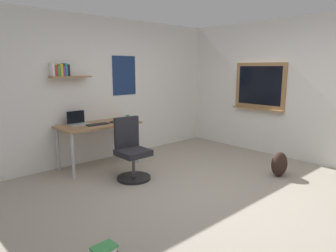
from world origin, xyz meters
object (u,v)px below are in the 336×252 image
Objects in this scene: desk at (99,128)px; keyboard at (98,124)px; laptop at (78,121)px; computer_mouse at (112,122)px; backpack at (279,164)px; office_chair at (131,153)px; coffee_mug at (128,118)px.

keyboard is (-0.07, -0.08, 0.09)m from desk.
keyboard is at bearing -45.39° from laptop.
computer_mouse reaches higher than backpack.
keyboard is at bearing -128.97° from desk.
office_chair reaches higher than keyboard.
desk is at bearing 158.31° from computer_mouse.
computer_mouse reaches higher than desk.
keyboard is at bearing 99.39° from office_chair.
office_chair is at bearing 140.04° from backpack.
backpack is (1.27, -2.32, -0.61)m from coffee_mug.
computer_mouse is 1.13× the size of coffee_mug.
computer_mouse is at bearing -172.30° from coffee_mug.
desk is at bearing 93.99° from office_chair.
coffee_mug is (0.37, 0.05, 0.03)m from computer_mouse.
computer_mouse is (0.21, -0.08, 0.09)m from desk.
desk is 14.82× the size of coffee_mug.
computer_mouse is 0.27× the size of backpack.
desk is 3.04m from backpack.
keyboard is 0.65m from coffee_mug.
desk reaches higher than backpack.
backpack is (1.92, -2.27, -0.57)m from keyboard.
office_chair reaches higher than desk.
laptop reaches higher than computer_mouse.
desk is 13.11× the size of computer_mouse.
office_chair reaches higher than backpack.
laptop is 0.57m from computer_mouse.
backpack is at bearing -49.84° from keyboard.
desk is 4.40× the size of laptop.
laptop is at bearing 152.81° from desk.
coffee_mug is (0.58, -0.03, 0.12)m from desk.
keyboard is 3.03m from backpack.
desk is 0.60m from coffee_mug.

